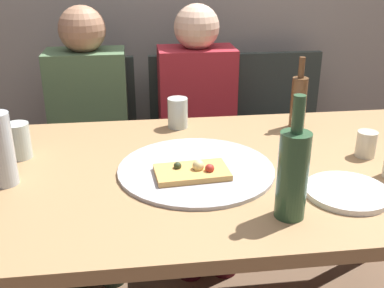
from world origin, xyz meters
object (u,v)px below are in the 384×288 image
at_px(water_bottle, 0,147).
at_px(plate_stack, 347,192).
at_px(pizza_slice_last, 193,171).
at_px(wine_bottle, 299,101).
at_px(beer_bottle, 293,173).
at_px(chair_right, 282,130).
at_px(short_glass, 19,141).
at_px(guest_in_beanie, 199,121).
at_px(dining_table, 230,186).
at_px(tumbler_near, 366,144).
at_px(pizza_tray, 196,169).
at_px(guest_in_sweater, 89,126).
at_px(chair_left, 93,139).
at_px(tumbler_far, 178,113).
at_px(chair_middle, 194,134).

bearing_deg(water_bottle, plate_stack, -11.24).
distance_m(pizza_slice_last, wine_bottle, 0.61).
height_order(beer_bottle, water_bottle, beer_bottle).
bearing_deg(chair_right, short_glass, 32.08).
relative_size(water_bottle, guest_in_beanie, 0.27).
height_order(dining_table, tumbler_near, tumbler_near).
bearing_deg(pizza_tray, chair_right, 57.06).
bearing_deg(short_glass, guest_in_sweater, 73.40).
height_order(chair_left, guest_in_sweater, guest_in_sweater).
xyz_separation_m(pizza_tray, chair_right, (0.58, 0.90, -0.24)).
height_order(dining_table, beer_bottle, beer_bottle).
height_order(pizza_slice_last, wine_bottle, wine_bottle).
distance_m(wine_bottle, chair_right, 0.67).
distance_m(wine_bottle, water_bottle, 1.07).
xyz_separation_m(tumbler_near, chair_right, (0.00, 0.86, -0.28)).
height_order(pizza_tray, tumbler_far, tumbler_far).
relative_size(pizza_slice_last, wine_bottle, 0.83).
bearing_deg(tumbler_far, guest_in_beanie, 69.28).
height_order(wine_bottle, chair_left, wine_bottle).
bearing_deg(guest_in_beanie, chair_middle, -90.00).
height_order(dining_table, pizza_slice_last, pizza_slice_last).
relative_size(wine_bottle, guest_in_sweater, 0.24).
relative_size(pizza_slice_last, tumbler_near, 2.63).
bearing_deg(chair_left, pizza_tray, 113.90).
xyz_separation_m(wine_bottle, guest_in_sweater, (-0.84, 0.41, -0.21)).
bearing_deg(plate_stack, guest_in_beanie, 106.91).
xyz_separation_m(plate_stack, guest_in_beanie, (-0.29, 0.95, -0.12)).
height_order(tumbler_near, short_glass, short_glass).
xyz_separation_m(short_glass, plate_stack, (0.97, -0.38, -0.05)).
distance_m(pizza_tray, chair_left, 1.01).
height_order(water_bottle, plate_stack, water_bottle).
bearing_deg(chair_middle, guest_in_sweater, 16.48).
distance_m(short_glass, chair_left, 0.80).
distance_m(wine_bottle, chair_left, 1.06).
relative_size(pizza_tray, beer_bottle, 1.50).
relative_size(chair_left, guest_in_beanie, 0.77).
height_order(pizza_tray, wine_bottle, wine_bottle).
bearing_deg(wine_bottle, chair_right, 76.12).
height_order(pizza_tray, chair_left, chair_left).
bearing_deg(chair_middle, dining_table, 90.10).
bearing_deg(beer_bottle, dining_table, 105.75).
xyz_separation_m(tumbler_near, chair_left, (-0.97, 0.86, -0.28)).
relative_size(pizza_tray, chair_left, 0.54).
bearing_deg(tumbler_far, tumbler_near, -30.72).
relative_size(dining_table, short_glass, 13.52).
bearing_deg(pizza_tray, chair_middle, 82.71).
xyz_separation_m(plate_stack, guest_in_sweater, (-0.80, 0.95, -0.12)).
distance_m(pizza_tray, short_glass, 0.60).
distance_m(tumbler_near, chair_left, 1.33).
bearing_deg(pizza_slice_last, guest_in_sweater, 115.56).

